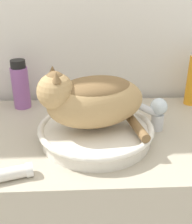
{
  "coord_description": "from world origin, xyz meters",
  "views": [
    {
      "loc": [
        -0.02,
        -0.55,
        1.29
      ],
      "look_at": [
        0.02,
        0.23,
        0.91
      ],
      "focal_mm": 45.0,
      "sensor_mm": 36.0,
      "label": 1
    }
  ],
  "objects_px": {
    "cat": "(91,98)",
    "mouthwash_bottle": "(20,85)",
    "cream_tube": "(2,175)",
    "faucet": "(156,111)"
  },
  "relations": [
    {
      "from": "cat",
      "to": "cream_tube",
      "type": "bearing_deg",
      "value": 23.44
    },
    {
      "from": "cream_tube",
      "to": "faucet",
      "type": "bearing_deg",
      "value": 28.79
    },
    {
      "from": "cat",
      "to": "faucet",
      "type": "height_order",
      "value": "cat"
    },
    {
      "from": "cat",
      "to": "mouthwash_bottle",
      "type": "height_order",
      "value": "cat"
    },
    {
      "from": "mouthwash_bottle",
      "to": "cream_tube",
      "type": "distance_m",
      "value": 0.47
    },
    {
      "from": "mouthwash_bottle",
      "to": "cream_tube",
      "type": "height_order",
      "value": "mouthwash_bottle"
    },
    {
      "from": "cat",
      "to": "cream_tube",
      "type": "distance_m",
      "value": 0.33
    },
    {
      "from": "cat",
      "to": "cream_tube",
      "type": "height_order",
      "value": "cat"
    },
    {
      "from": "faucet",
      "to": "mouthwash_bottle",
      "type": "height_order",
      "value": "mouthwash_bottle"
    },
    {
      "from": "faucet",
      "to": "mouthwash_bottle",
      "type": "distance_m",
      "value": 0.54
    }
  ]
}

